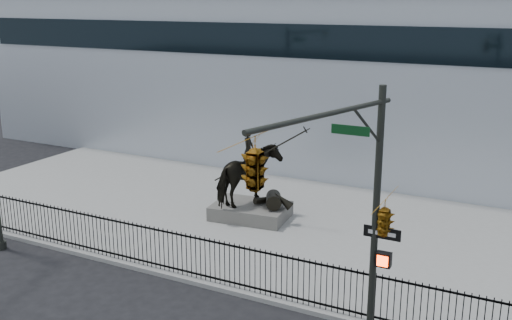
% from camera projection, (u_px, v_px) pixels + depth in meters
% --- Properties ---
extents(ground, '(120.00, 120.00, 0.00)m').
position_uv_depth(ground, '(151.00, 292.00, 18.89)').
color(ground, black).
rests_on(ground, ground).
extents(plaza, '(30.00, 12.00, 0.15)m').
position_uv_depth(plaza, '(254.00, 220.00, 24.86)').
color(plaza, '#9A9B98').
rests_on(plaza, ground).
extents(building, '(44.00, 14.00, 9.00)m').
position_uv_depth(building, '(357.00, 78.00, 34.85)').
color(building, silver).
rests_on(building, ground).
extents(picket_fence, '(22.10, 0.10, 1.50)m').
position_uv_depth(picket_fence, '(173.00, 252.00, 19.72)').
color(picket_fence, black).
rests_on(picket_fence, plaza).
extents(statue_plinth, '(3.27, 2.43, 0.57)m').
position_uv_depth(statue_plinth, '(251.00, 211.00, 24.82)').
color(statue_plinth, '#5A5753').
rests_on(statue_plinth, plaza).
extents(equestrian_statue, '(3.90, 2.63, 3.32)m').
position_uv_depth(equestrian_statue, '(252.00, 177.00, 24.41)').
color(equestrian_statue, black).
rests_on(equestrian_statue, statue_plinth).
extents(traffic_signal_right, '(2.17, 6.86, 7.00)m').
position_uv_depth(traffic_signal_right, '(325.00, 194.00, 13.03)').
color(traffic_signal_right, '#262924').
rests_on(traffic_signal_right, ground).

